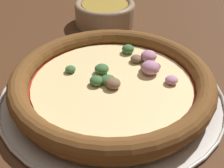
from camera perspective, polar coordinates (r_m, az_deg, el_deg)
ground_plane at (r=0.54m, az=0.00°, el=-2.35°), size 3.00×3.00×0.00m
pizza_tray at (r=0.53m, az=0.00°, el=-2.02°), size 0.38×0.38×0.01m
pizza at (r=0.52m, az=0.07°, el=0.22°), size 0.34×0.34×0.04m
bowl_near at (r=0.78m, az=-1.30°, el=13.07°), size 0.15×0.15×0.06m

